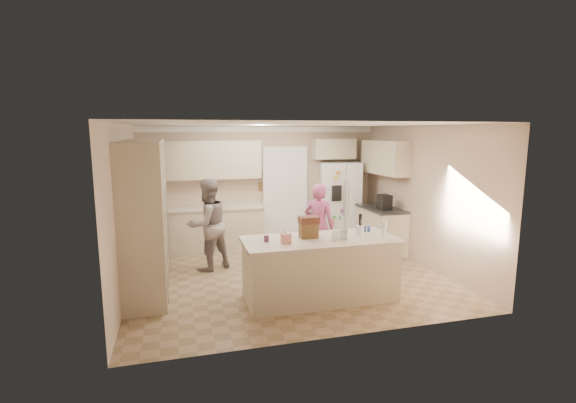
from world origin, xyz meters
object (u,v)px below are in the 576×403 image
object	(u,v)px
island_base	(320,270)
utensil_crock	(360,230)
teen_boy	(208,225)
teen_girl	(319,226)
coffee_maker	(384,202)
refrigerator	(340,202)
tissue_box	(286,238)
dollhouse_body	(309,230)

from	to	relation	value
island_base	utensil_crock	bearing A→B (deg)	4.40
teen_boy	teen_girl	size ratio (longest dim) A/B	1.06
coffee_maker	refrigerator	bearing A→B (deg)	110.41
tissue_box	coffee_maker	bearing A→B (deg)	37.57
refrigerator	dollhouse_body	bearing A→B (deg)	-105.35
island_base	utensil_crock	distance (m)	0.86
coffee_maker	teen_girl	xyz separation A→B (m)	(-1.58, -0.50, -0.29)
island_base	dollhouse_body	world-z (taller)	dollhouse_body
coffee_maker	teen_boy	size ratio (longest dim) A/B	0.18
dollhouse_body	teen_boy	size ratio (longest dim) A/B	0.16
tissue_box	teen_girl	xyz separation A→B (m)	(1.02, 1.50, -0.21)
utensil_crock	dollhouse_body	world-z (taller)	dollhouse_body
island_base	teen_girl	distance (m)	1.52
dollhouse_body	tissue_box	bearing A→B (deg)	-153.43
utensil_crock	teen_boy	world-z (taller)	teen_boy
refrigerator	dollhouse_body	size ratio (longest dim) A/B	6.92
tissue_box	teen_boy	world-z (taller)	teen_boy
island_base	teen_girl	bearing A→B (deg)	71.39
refrigerator	island_base	xyz separation A→B (m)	(-1.58, -3.15, -0.46)
refrigerator	teen_girl	size ratio (longest dim) A/B	1.15
utensil_crock	tissue_box	bearing A→B (deg)	-172.87
teen_boy	tissue_box	bearing A→B (deg)	87.53
coffee_maker	island_base	distance (m)	2.87
coffee_maker	dollhouse_body	world-z (taller)	coffee_maker
utensil_crock	dollhouse_body	bearing A→B (deg)	176.42
refrigerator	utensil_crock	bearing A→B (deg)	-92.50
tissue_box	dollhouse_body	world-z (taller)	dollhouse_body
island_base	teen_boy	world-z (taller)	teen_boy
refrigerator	utensil_crock	distance (m)	3.24
refrigerator	utensil_crock	xyz separation A→B (m)	(-0.93, -3.10, 0.10)
utensil_crock	teen_girl	world-z (taller)	teen_girl
dollhouse_body	teen_boy	distance (m)	2.19
coffee_maker	tissue_box	world-z (taller)	coffee_maker
utensil_crock	teen_boy	xyz separation A→B (m)	(-2.15, 1.76, -0.17)
refrigerator	teen_boy	world-z (taller)	refrigerator
coffee_maker	utensil_crock	distance (m)	2.32
utensil_crock	teen_girl	bearing A→B (deg)	97.51
tissue_box	island_base	bearing A→B (deg)	10.30
coffee_maker	tissue_box	size ratio (longest dim) A/B	2.14
refrigerator	island_base	world-z (taller)	refrigerator
island_base	teen_boy	xyz separation A→B (m)	(-1.50, 1.81, 0.39)
tissue_box	dollhouse_body	xyz separation A→B (m)	(0.40, 0.20, 0.04)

